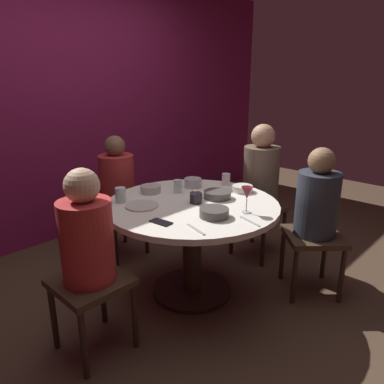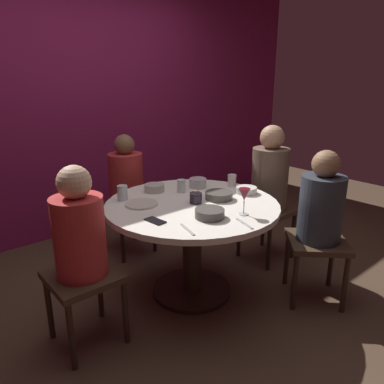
{
  "view_description": "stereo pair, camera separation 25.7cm",
  "coord_description": "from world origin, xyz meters",
  "px_view_note": "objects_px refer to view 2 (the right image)",
  "views": [
    {
      "loc": [
        -1.77,
        -1.7,
        1.58
      ],
      "look_at": [
        0.0,
        0.0,
        0.8
      ],
      "focal_mm": 34.17,
      "sensor_mm": 36.0,
      "label": 1
    },
    {
      "loc": [
        -1.59,
        -1.87,
        1.58
      ],
      "look_at": [
        0.0,
        0.0,
        0.8
      ],
      "focal_mm": 34.17,
      "sensor_mm": 36.0,
      "label": 2
    }
  ],
  "objects_px": {
    "bowl_sauce_side": "(246,190)",
    "bowl_serving_large": "(198,183)",
    "seated_diner_right": "(270,179)",
    "cup_near_candle": "(122,193)",
    "seated_diner_left": "(80,238)",
    "cup_by_right_diner": "(181,186)",
    "seated_diner_front_right": "(321,210)",
    "cup_by_left_diner": "(232,180)",
    "seated_diner_back": "(126,181)",
    "dining_table": "(192,224)",
    "bowl_rice_portion": "(154,188)",
    "wine_glass": "(244,196)",
    "cell_phone": "(155,221)",
    "candle_holder": "(196,198)",
    "bowl_small_white": "(219,195)",
    "dinner_plate": "(141,204)",
    "bowl_salad_center": "(210,213)"
  },
  "relations": [
    {
      "from": "bowl_sauce_side",
      "to": "bowl_serving_large",
      "type": "bearing_deg",
      "value": 116.81
    },
    {
      "from": "seated_diner_right",
      "to": "cup_near_candle",
      "type": "distance_m",
      "value": 1.27
    },
    {
      "from": "bowl_serving_large",
      "to": "cup_near_candle",
      "type": "relative_size",
      "value": 1.27
    },
    {
      "from": "seated_diner_left",
      "to": "bowl_sauce_side",
      "type": "xyz_separation_m",
      "value": [
        1.3,
        -0.1,
        0.05
      ]
    },
    {
      "from": "seated_diner_left",
      "to": "cup_by_right_diner",
      "type": "xyz_separation_m",
      "value": [
        0.94,
        0.25,
        0.07
      ]
    },
    {
      "from": "bowl_serving_large",
      "to": "bowl_sauce_side",
      "type": "xyz_separation_m",
      "value": [
        0.18,
        -0.36,
        -0.01
      ]
    },
    {
      "from": "seated_diner_front_right",
      "to": "cup_by_left_diner",
      "type": "height_order",
      "value": "seated_diner_front_right"
    },
    {
      "from": "bowl_serving_large",
      "to": "seated_diner_back",
      "type": "bearing_deg",
      "value": 113.06
    },
    {
      "from": "bowl_sauce_side",
      "to": "cup_by_left_diner",
      "type": "height_order",
      "value": "cup_by_left_diner"
    },
    {
      "from": "dining_table",
      "to": "bowl_rice_portion",
      "type": "distance_m",
      "value": 0.44
    },
    {
      "from": "seated_diner_front_right",
      "to": "cup_near_candle",
      "type": "height_order",
      "value": "seated_diner_front_right"
    },
    {
      "from": "seated_diner_left",
      "to": "cup_by_right_diner",
      "type": "height_order",
      "value": "seated_diner_left"
    },
    {
      "from": "wine_glass",
      "to": "cell_phone",
      "type": "height_order",
      "value": "wine_glass"
    },
    {
      "from": "seated_diner_left",
      "to": "bowl_serving_large",
      "type": "distance_m",
      "value": 1.15
    },
    {
      "from": "seated_diner_back",
      "to": "candle_holder",
      "type": "height_order",
      "value": "seated_diner_back"
    },
    {
      "from": "bowl_rice_portion",
      "to": "cup_by_left_diner",
      "type": "height_order",
      "value": "cup_by_left_diner"
    },
    {
      "from": "seated_diner_front_right",
      "to": "cup_near_candle",
      "type": "relative_size",
      "value": 10.33
    },
    {
      "from": "seated_diner_left",
      "to": "bowl_rice_portion",
      "type": "bearing_deg",
      "value": 26.44
    },
    {
      "from": "dining_table",
      "to": "bowl_small_white",
      "type": "relative_size",
      "value": 6.2
    },
    {
      "from": "bowl_small_white",
      "to": "cup_by_left_diner",
      "type": "height_order",
      "value": "cup_by_left_diner"
    },
    {
      "from": "dinner_plate",
      "to": "bowl_sauce_side",
      "type": "height_order",
      "value": "bowl_sauce_side"
    },
    {
      "from": "cell_phone",
      "to": "bowl_rice_portion",
      "type": "height_order",
      "value": "bowl_rice_portion"
    },
    {
      "from": "wine_glass",
      "to": "bowl_small_white",
      "type": "xyz_separation_m",
      "value": [
        0.1,
        0.33,
        -0.1
      ]
    },
    {
      "from": "bowl_small_white",
      "to": "candle_holder",
      "type": "bearing_deg",
      "value": 168.1
    },
    {
      "from": "bowl_salad_center",
      "to": "cup_by_left_diner",
      "type": "relative_size",
      "value": 1.98
    },
    {
      "from": "seated_diner_back",
      "to": "bowl_small_white",
      "type": "relative_size",
      "value": 5.52
    },
    {
      "from": "seated_diner_right",
      "to": "bowl_salad_center",
      "type": "bearing_deg",
      "value": 16.65
    },
    {
      "from": "bowl_salad_center",
      "to": "bowl_sauce_side",
      "type": "bearing_deg",
      "value": 18.6
    },
    {
      "from": "bowl_salad_center",
      "to": "cup_near_candle",
      "type": "relative_size",
      "value": 1.76
    },
    {
      "from": "dining_table",
      "to": "cup_by_right_diner",
      "type": "xyz_separation_m",
      "value": [
        0.1,
        0.25,
        0.21
      ]
    },
    {
      "from": "seated_diner_back",
      "to": "seated_diner_front_right",
      "type": "height_order",
      "value": "seated_diner_front_right"
    },
    {
      "from": "bowl_salad_center",
      "to": "bowl_rice_portion",
      "type": "height_order",
      "value": "bowl_rice_portion"
    },
    {
      "from": "dinner_plate",
      "to": "seated_diner_back",
      "type": "bearing_deg",
      "value": 67.39
    },
    {
      "from": "candle_holder",
      "to": "bowl_rice_portion",
      "type": "xyz_separation_m",
      "value": [
        -0.07,
        0.42,
        -0.01
      ]
    },
    {
      "from": "seated_diner_back",
      "to": "bowl_sauce_side",
      "type": "height_order",
      "value": "seated_diner_back"
    },
    {
      "from": "dining_table",
      "to": "seated_diner_back",
      "type": "bearing_deg",
      "value": 90.0
    },
    {
      "from": "seated_diner_right",
      "to": "candle_holder",
      "type": "relative_size",
      "value": 12.31
    },
    {
      "from": "seated_diner_front_right",
      "to": "bowl_sauce_side",
      "type": "xyz_separation_m",
      "value": [
        -0.17,
        0.53,
        0.05
      ]
    },
    {
      "from": "bowl_serving_large",
      "to": "cup_by_left_diner",
      "type": "relative_size",
      "value": 1.43
    },
    {
      "from": "bowl_rice_portion",
      "to": "bowl_salad_center",
      "type": "bearing_deg",
      "value": -93.95
    },
    {
      "from": "dining_table",
      "to": "seated_diner_left",
      "type": "height_order",
      "value": "seated_diner_left"
    },
    {
      "from": "seated_diner_front_right",
      "to": "cup_near_candle",
      "type": "bearing_deg",
      "value": -0.88
    },
    {
      "from": "bowl_serving_large",
      "to": "bowl_sauce_side",
      "type": "distance_m",
      "value": 0.4
    },
    {
      "from": "dining_table",
      "to": "bowl_small_white",
      "type": "bearing_deg",
      "value": -17.0
    },
    {
      "from": "dinner_plate",
      "to": "bowl_serving_large",
      "type": "height_order",
      "value": "bowl_serving_large"
    },
    {
      "from": "dinner_plate",
      "to": "cup_near_candle",
      "type": "xyz_separation_m",
      "value": [
        -0.04,
        0.18,
        0.05
      ]
    },
    {
      "from": "dining_table",
      "to": "bowl_salad_center",
      "type": "bearing_deg",
      "value": -108.74
    },
    {
      "from": "seated_diner_left",
      "to": "bowl_small_white",
      "type": "bearing_deg",
      "value": -3.43
    },
    {
      "from": "dinner_plate",
      "to": "cup_near_candle",
      "type": "distance_m",
      "value": 0.19
    },
    {
      "from": "bowl_serving_large",
      "to": "bowl_rice_portion",
      "type": "distance_m",
      "value": 0.36
    }
  ]
}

